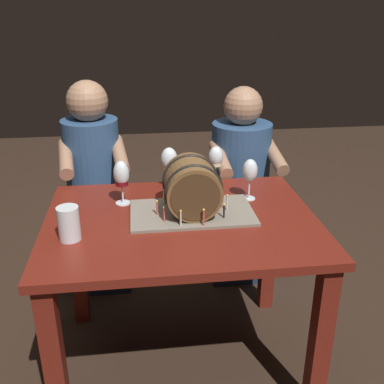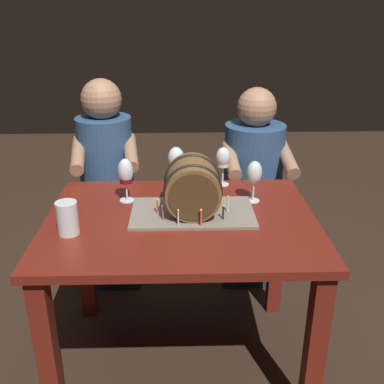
# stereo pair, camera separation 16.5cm
# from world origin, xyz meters

# --- Properties ---
(ground_plane) EXTENTS (8.00, 8.00, 0.00)m
(ground_plane) POSITION_xyz_m (0.00, 0.00, 0.00)
(ground_plane) COLOR #332319
(dining_table) EXTENTS (1.12, 0.84, 0.75)m
(dining_table) POSITION_xyz_m (0.00, 0.00, 0.62)
(dining_table) COLOR maroon
(dining_table) RESTS_ON ground
(barrel_cake) EXTENTS (0.52, 0.30, 0.24)m
(barrel_cake) POSITION_xyz_m (0.05, 0.04, 0.86)
(barrel_cake) COLOR gray
(barrel_cake) RESTS_ON dining_table
(wine_glass_empty) EXTENTS (0.07, 0.07, 0.19)m
(wine_glass_empty) POSITION_xyz_m (0.32, 0.16, 0.88)
(wine_glass_empty) COLOR white
(wine_glass_empty) RESTS_ON dining_table
(wine_glass_red) EXTENTS (0.07, 0.07, 0.20)m
(wine_glass_red) POSITION_xyz_m (-0.24, 0.18, 0.88)
(wine_glass_red) COLOR white
(wine_glass_red) RESTS_ON dining_table
(wine_glass_amber) EXTENTS (0.08, 0.08, 0.19)m
(wine_glass_amber) POSITION_xyz_m (-0.02, 0.36, 0.87)
(wine_glass_amber) COLOR white
(wine_glass_amber) RESTS_ON dining_table
(wine_glass_white) EXTENTS (0.07, 0.07, 0.19)m
(wine_glass_white) POSITION_xyz_m (0.21, 0.36, 0.88)
(wine_glass_white) COLOR white
(wine_glass_white) RESTS_ON dining_table
(beer_pint) EXTENTS (0.08, 0.08, 0.13)m
(beer_pint) POSITION_xyz_m (-0.43, -0.12, 0.81)
(beer_pint) COLOR white
(beer_pint) RESTS_ON dining_table
(person_seated_left) EXTENTS (0.38, 0.48, 1.20)m
(person_seated_left) POSITION_xyz_m (-0.41, 0.71, 0.54)
(person_seated_left) COLOR #1B2D46
(person_seated_left) RESTS_ON ground
(person_seated_right) EXTENTS (0.38, 0.47, 1.15)m
(person_seated_right) POSITION_xyz_m (0.41, 0.71, 0.53)
(person_seated_right) COLOR #1B2D46
(person_seated_right) RESTS_ON ground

